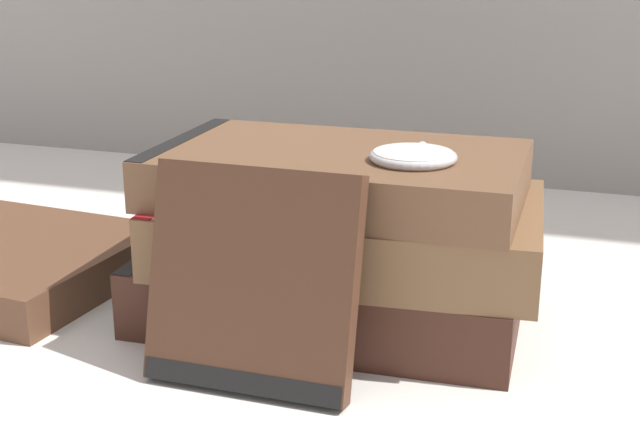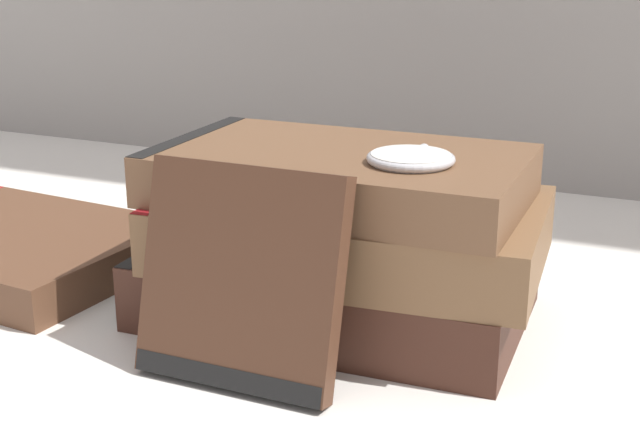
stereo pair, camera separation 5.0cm
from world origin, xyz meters
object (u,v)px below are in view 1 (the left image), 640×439
(book_flat_bottom, at_px, (326,283))
(book_flat_middle, at_px, (343,228))
(book_flat_top, at_px, (330,174))
(pocket_watch, at_px, (413,156))
(book_leaning_front, at_px, (260,290))

(book_flat_bottom, xyz_separation_m, book_flat_middle, (0.01, -0.01, 0.04))
(book_flat_bottom, bearing_deg, book_flat_top, -57.40)
(book_flat_top, distance_m, pocket_watch, 0.06)
(book_flat_bottom, height_order, book_leaning_front, book_leaning_front)
(book_flat_top, bearing_deg, book_flat_middle, 19.86)
(book_flat_bottom, distance_m, pocket_watch, 0.12)
(book_flat_middle, height_order, book_leaning_front, book_leaning_front)
(book_flat_bottom, relative_size, book_flat_top, 1.09)
(book_flat_middle, distance_m, book_leaning_front, 0.10)
(book_flat_middle, distance_m, book_flat_top, 0.04)
(book_flat_top, relative_size, book_leaning_front, 1.85)
(book_flat_bottom, xyz_separation_m, book_flat_top, (0.01, -0.01, 0.08))
(pocket_watch, bearing_deg, book_leaning_front, -128.46)
(book_flat_bottom, relative_size, book_flat_middle, 1.01)
(book_flat_middle, height_order, pocket_watch, pocket_watch)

